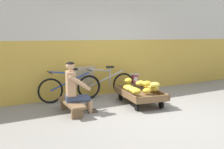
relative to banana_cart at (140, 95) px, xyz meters
The scene contains 11 objects.
ground_plane 1.13m from the banana_cart, 99.42° to the right, with size 80.00×80.00×0.00m, color gray.
back_wall 1.99m from the banana_cart, 96.69° to the left, with size 16.00×0.30×2.97m.
banana_cart is the anchor object (origin of this frame).
banana_pile 0.24m from the banana_cart, 97.99° to the right, with size 0.99×1.05×0.26m.
low_bench 1.76m from the banana_cart, behind, with size 0.34×1.11×0.27m.
vendor_seated 1.71m from the banana_cart, behind, with size 0.72×0.56×1.14m.
plastic_crate 1.12m from the banana_cart, 62.32° to the left, with size 0.36×0.28×0.30m.
weighing_scale 1.13m from the banana_cart, 62.29° to the left, with size 0.30×0.30×0.29m.
bicycle_near_left 1.80m from the banana_cart, 141.66° to the left, with size 1.66×0.48×0.86m.
bicycle_far_left 1.14m from the banana_cart, 108.38° to the left, with size 1.65×0.48×0.86m.
sign_board 1.69m from the banana_cart, 125.27° to the left, with size 0.70×0.28×0.87m.
Camera 1 is at (-3.44, -3.95, 1.68)m, focal length 40.93 mm.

